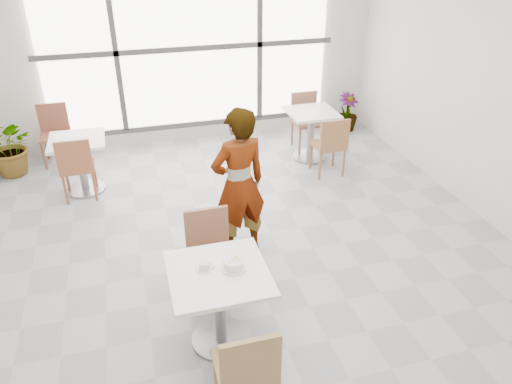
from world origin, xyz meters
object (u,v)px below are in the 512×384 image
object	(u,v)px
main_table	(219,294)
bg_table_right	(311,128)
person	(239,185)
bg_chair_right_near	(331,143)
oatmeal_bowl	(234,264)
plant_left	(11,146)
bg_chair_right_far	(306,117)
bg_table_left	(80,158)
chair_near	(247,367)
chair_far	(210,248)
coffee_cup	(204,266)
bg_chair_left_near	(76,165)
plant_right	(347,112)
bg_chair_left_far	(55,130)

from	to	relation	value
main_table	bg_table_right	bearing A→B (deg)	57.53
person	bg_chair_right_near	world-z (taller)	person
oatmeal_bowl	plant_left	xyz separation A→B (m)	(-2.30, 3.93, -0.36)
bg_chair_right_near	bg_chair_right_far	bearing A→B (deg)	-91.56
bg_table_left	bg_chair_right_far	distance (m)	3.44
bg_chair_right_near	plant_left	distance (m)	4.50
main_table	plant_left	distance (m)	4.50
plant_left	bg_table_right	bearing A→B (deg)	-8.59
chair_near	person	world-z (taller)	person
bg_chair_right_near	plant_left	bearing A→B (deg)	-16.30
chair_far	coffee_cup	bearing A→B (deg)	-103.65
chair_far	oatmeal_bowl	distance (m)	0.75
main_table	bg_chair_right_far	xyz separation A→B (m)	(2.18, 3.74, -0.02)
person	bg_chair_left_near	world-z (taller)	person
oatmeal_bowl	plant_right	size ratio (longest dim) A/B	0.32
main_table	bg_chair_left_far	bearing A→B (deg)	110.66
person	plant_right	size ratio (longest dim) A/B	2.55
chair_near	coffee_cup	xyz separation A→B (m)	(-0.13, 0.84, 0.28)
person	bg_table_left	bearing A→B (deg)	-62.02
main_table	bg_chair_right_far	bearing A→B (deg)	59.78
coffee_cup	bg_table_left	size ratio (longest dim) A/B	0.21
bg_chair_right_near	plant_left	xyz separation A→B (m)	(-4.32, 1.26, -0.07)
bg_chair_right_far	person	bearing A→B (deg)	-124.15
chair_near	oatmeal_bowl	distance (m)	0.85
chair_near	bg_chair_left_far	distance (m)	5.27
person	bg_chair_left_far	xyz separation A→B (m)	(-2.07, 3.01, -0.33)
bg_chair_left_near	bg_chair_left_far	size ratio (longest dim) A/B	1.00
bg_chair_right_near	bg_chair_right_far	distance (m)	1.06
oatmeal_bowl	person	xyz separation A→B (m)	(0.35, 1.22, 0.04)
coffee_cup	bg_chair_right_far	xyz separation A→B (m)	(2.28, 3.67, -0.28)
bg_chair_left_far	chair_near	bearing A→B (deg)	-72.00
bg_chair_left_far	bg_chair_right_far	size ratio (longest dim) A/B	1.00
chair_far	plant_right	bearing A→B (deg)	48.72
oatmeal_bowl	chair_far	bearing A→B (deg)	96.77
oatmeal_bowl	bg_table_right	xyz separation A→B (m)	(1.97, 3.28, -0.31)
bg_table_right	bg_chair_left_far	world-z (taller)	bg_chair_left_far
bg_chair_right_near	oatmeal_bowl	bearing A→B (deg)	52.87
chair_far	bg_table_right	bearing A→B (deg)	51.83
bg_chair_left_far	bg_table_left	bearing A→B (deg)	-70.17
main_table	plant_right	xyz separation A→B (m)	(3.11, 4.17, -0.20)
person	plant_left	xyz separation A→B (m)	(-2.65, 2.71, -0.40)
plant_right	bg_chair_right_near	bearing A→B (deg)	-122.61
main_table	bg_chair_left_near	bearing A→B (deg)	113.03
bg_table_right	bg_table_left	bearing A→B (deg)	-177.53
plant_right	bg_table_left	bearing A→B (deg)	-166.69
bg_table_right	plant_right	bearing A→B (deg)	41.01
main_table	bg_chair_right_far	world-z (taller)	bg_chair_right_far
plant_left	bg_chair_left_near	bearing A→B (deg)	-47.69
coffee_cup	bg_chair_left_near	distance (m)	3.08
main_table	bg_table_left	bearing A→B (deg)	110.94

